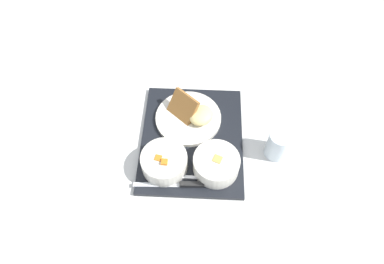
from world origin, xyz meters
The scene contains 8 objects.
ground_plane centered at (0.00, 0.00, 0.00)m, with size 4.00×4.00×0.00m, color silver.
serving_tray centered at (0.00, 0.00, 0.01)m, with size 0.40×0.33×0.01m.
bowl_salad centered at (-0.09, 0.08, 0.04)m, with size 0.13×0.13×0.06m.
bowl_soup centered at (-0.11, -0.06, 0.04)m, with size 0.13×0.13×0.06m.
plate_main centered at (0.07, 0.00, 0.03)m, with size 0.20×0.20×0.08m.
knife centered at (-0.15, 0.04, 0.02)m, with size 0.02×0.19×0.01m.
spoon centered at (-0.13, 0.05, 0.02)m, with size 0.04×0.15×0.01m.
glass_water centered at (-0.06, -0.24, 0.04)m, with size 0.07×0.07×0.09m.
Camera 1 is at (-0.54, 0.03, 0.87)m, focal length 32.00 mm.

